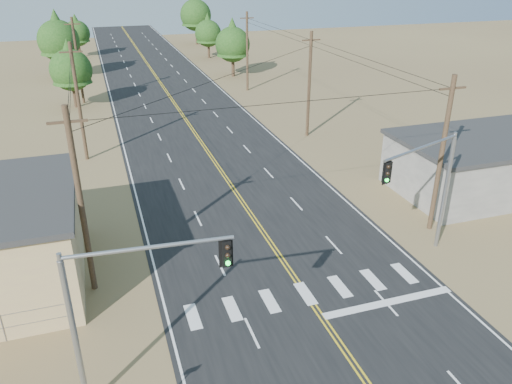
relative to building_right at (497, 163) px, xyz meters
name	(u,v)px	position (x,y,z in m)	size (l,w,h in m)	color
road	(209,153)	(-19.00, 14.00, -1.99)	(15.00, 200.00, 0.02)	black
building_right	(497,163)	(0.00, 0.00, 0.00)	(15.00, 8.00, 4.00)	#9A968C
utility_pole_left_near	(81,202)	(-29.50, -4.00, 3.12)	(1.80, 0.30, 10.00)	#4C3826
utility_pole_left_mid	(79,102)	(-29.50, 16.00, 3.12)	(1.80, 0.30, 10.00)	#4C3826
utility_pole_left_far	(78,60)	(-29.50, 36.00, 3.12)	(1.80, 0.30, 10.00)	#4C3826
utility_pole_right_near	(441,155)	(-8.50, -4.00, 3.12)	(1.80, 0.30, 10.00)	#4C3826
utility_pole_right_mid	(309,84)	(-8.50, 16.00, 3.12)	(1.80, 0.30, 10.00)	#4C3826
utility_pole_right_far	(247,51)	(-8.50, 36.00, 3.12)	(1.80, 0.30, 10.00)	#4C3826
signal_mast_left	(120,301)	(-28.25, -12.14, 2.77)	(6.07, 0.83, 7.02)	gray
signal_mast_right	(430,179)	(-11.18, -6.65, 2.95)	(5.93, 2.47, 7.29)	gray
tree_left_near	(70,66)	(-30.36, 34.22, 2.86)	(4.77, 4.77, 7.95)	#3F2D1E
tree_left_mid	(58,36)	(-32.04, 51.69, 3.95)	(5.84, 5.84, 9.73)	#3F2D1E
tree_left_far	(76,31)	(-29.67, 69.39, 2.55)	(4.47, 4.47, 7.45)	#3F2D1E
tree_right_near	(233,41)	(-7.94, 45.03, 3.16)	(5.06, 5.06, 8.44)	#3F2D1E
tree_right_mid	(208,31)	(-7.83, 61.23, 2.67)	(4.58, 4.58, 7.64)	#3F2D1E
tree_right_far	(196,12)	(-6.52, 77.55, 4.35)	(6.22, 6.22, 10.37)	#3F2D1E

